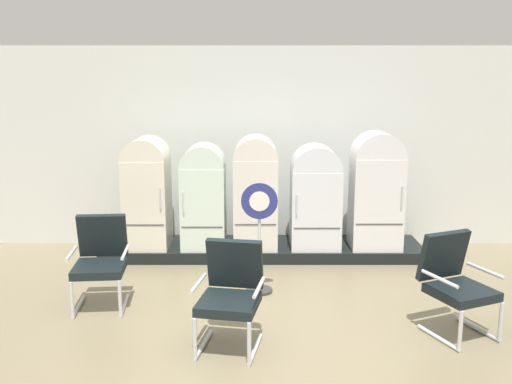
# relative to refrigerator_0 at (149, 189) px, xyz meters

# --- Properties ---
(ground) EXTENTS (12.00, 10.00, 0.05)m
(ground) POSITION_rel_refrigerator_0_xyz_m (1.63, -2.93, -1.01)
(ground) COLOR #7D7054
(back_wall) EXTENTS (11.76, 0.12, 2.97)m
(back_wall) POSITION_rel_refrigerator_0_xyz_m (1.63, 0.73, 0.51)
(back_wall) COLOR silver
(back_wall) RESTS_ON ground
(display_plinth) EXTENTS (4.56, 0.95, 0.16)m
(display_plinth) POSITION_rel_refrigerator_0_xyz_m (1.63, 0.10, -0.91)
(display_plinth) COLOR black
(display_plinth) RESTS_ON ground
(refrigerator_0) EXTENTS (0.61, 0.71, 1.56)m
(refrigerator_0) POSITION_rel_refrigerator_0_xyz_m (0.00, 0.00, 0.00)
(refrigerator_0) COLOR silver
(refrigerator_0) RESTS_ON display_plinth
(refrigerator_1) EXTENTS (0.61, 0.64, 1.46)m
(refrigerator_1) POSITION_rel_refrigerator_0_xyz_m (0.80, -0.03, -0.05)
(refrigerator_1) COLOR silver
(refrigerator_1) RESTS_ON display_plinth
(refrigerator_2) EXTENTS (0.61, 0.70, 1.57)m
(refrigerator_2) POSITION_rel_refrigerator_0_xyz_m (1.53, -0.00, 0.01)
(refrigerator_2) COLOR silver
(refrigerator_2) RESTS_ON display_plinth
(refrigerator_3) EXTENTS (0.69, 0.64, 1.45)m
(refrigerator_3) POSITION_rel_refrigerator_0_xyz_m (2.37, -0.03, -0.06)
(refrigerator_3) COLOR white
(refrigerator_3) RESTS_ON display_plinth
(refrigerator_4) EXTENTS (0.69, 0.61, 1.64)m
(refrigerator_4) POSITION_rel_refrigerator_0_xyz_m (3.21, -0.05, 0.04)
(refrigerator_4) COLOR white
(refrigerator_4) RESTS_ON display_plinth
(armchair_left) EXTENTS (0.66, 0.72, 1.02)m
(armchair_left) POSITION_rel_refrigerator_0_xyz_m (-0.22, -1.73, -0.43)
(armchair_left) COLOR silver
(armchair_left) RESTS_ON ground
(armchair_right) EXTENTS (0.79, 0.84, 1.02)m
(armchair_right) POSITION_rel_refrigerator_0_xyz_m (3.54, -2.45, -0.43)
(armchair_right) COLOR silver
(armchair_right) RESTS_ON ground
(armchair_center) EXTENTS (0.70, 0.77, 1.02)m
(armchair_center) POSITION_rel_refrigerator_0_xyz_m (1.29, -2.73, -0.43)
(armchair_center) COLOR silver
(armchair_center) RESTS_ON ground
(sign_stand) EXTENTS (0.43, 0.32, 1.34)m
(sign_stand) POSITION_rel_refrigerator_0_xyz_m (1.57, -1.37, -0.36)
(sign_stand) COLOR #2D2D30
(sign_stand) RESTS_ON ground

